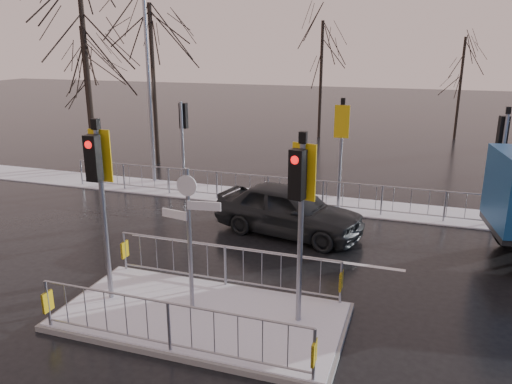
% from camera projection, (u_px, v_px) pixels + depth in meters
% --- Properties ---
extents(ground, '(120.00, 120.00, 0.00)m').
position_uv_depth(ground, '(201.00, 319.00, 10.55)').
color(ground, black).
rests_on(ground, ground).
extents(snow_verge, '(30.00, 2.00, 0.04)m').
position_uv_depth(snow_verge, '(299.00, 201.00, 18.36)').
color(snow_verge, white).
rests_on(snow_verge, ground).
extents(lane_markings, '(8.00, 11.38, 0.01)m').
position_uv_depth(lane_markings, '(195.00, 327.00, 10.24)').
color(lane_markings, silver).
rests_on(lane_markings, ground).
extents(traffic_island, '(6.00, 3.04, 4.15)m').
position_uv_depth(traffic_island, '(201.00, 302.00, 10.45)').
color(traffic_island, slate).
rests_on(traffic_island, ground).
extents(far_kerb_fixtures, '(18.00, 0.65, 3.83)m').
position_uv_depth(far_kerb_fixtures, '(304.00, 179.00, 17.52)').
color(far_kerb_fixtures, gray).
rests_on(far_kerb_fixtures, ground).
extents(car_far_lane, '(4.83, 2.72, 1.55)m').
position_uv_depth(car_far_lane, '(289.00, 210.00, 15.07)').
color(car_far_lane, black).
rests_on(car_far_lane, ground).
extents(tree_near_a, '(4.75, 4.75, 8.97)m').
position_uv_depth(tree_near_a, '(83.00, 31.00, 21.99)').
color(tree_near_a, black).
rests_on(tree_near_a, ground).
extents(tree_near_b, '(4.00, 4.00, 7.55)m').
position_uv_depth(tree_near_b, '(152.00, 54.00, 22.87)').
color(tree_near_b, black).
rests_on(tree_near_b, ground).
extents(tree_near_c, '(3.50, 3.50, 6.61)m').
position_uv_depth(tree_near_c, '(84.00, 66.00, 25.33)').
color(tree_near_c, black).
rests_on(tree_near_c, ground).
extents(tree_far_a, '(3.75, 3.75, 7.08)m').
position_uv_depth(tree_far_a, '(322.00, 57.00, 29.77)').
color(tree_far_a, black).
rests_on(tree_far_a, ground).
extents(tree_far_b, '(3.25, 3.25, 6.14)m').
position_uv_depth(tree_far_b, '(462.00, 69.00, 29.34)').
color(tree_far_b, black).
rests_on(tree_far_b, ground).
extents(street_lamp_left, '(1.25, 0.18, 8.20)m').
position_uv_depth(street_lamp_left, '(150.00, 72.00, 19.85)').
color(street_lamp_left, gray).
rests_on(street_lamp_left, ground).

